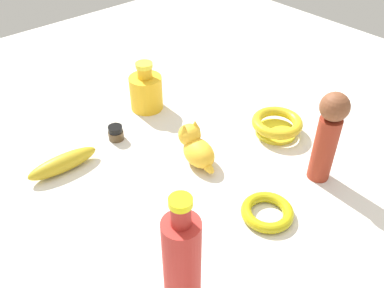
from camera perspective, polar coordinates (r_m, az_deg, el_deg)
name	(u,v)px	position (r m, az deg, el deg)	size (l,w,h in m)	color
ground	(192,158)	(1.02, 0.00, -1.92)	(2.00, 2.00, 0.00)	silver
cat_figurine	(196,147)	(0.99, 0.50, -0.41)	(0.08, 0.13, 0.10)	yellow
bottle_short	(146,91)	(1.18, -6.30, 7.23)	(0.09, 0.09, 0.14)	yellow
banana	(63,163)	(1.02, -17.22, -2.51)	(0.17, 0.04, 0.04)	gold
bowl	(277,124)	(1.11, 11.51, 2.64)	(0.13, 0.13, 0.05)	yellow
person_figure_adult	(328,134)	(0.94, 18.08, 1.32)	(0.07, 0.07, 0.22)	maroon
bangle	(267,212)	(0.89, 10.24, -9.12)	(0.11, 0.11, 0.02)	#B5AB14
bottle_tall	(182,264)	(0.68, -1.37, -16.09)	(0.06, 0.06, 0.25)	#B52A24
nail_polish_jar	(116,133)	(1.09, -10.37, 1.51)	(0.04, 0.04, 0.04)	brown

